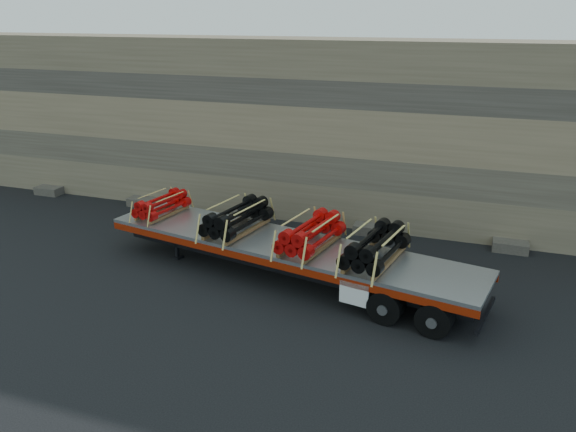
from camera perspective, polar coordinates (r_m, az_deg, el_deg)
name	(u,v)px	position (r m, az deg, el deg)	size (l,w,h in m)	color
ground	(278,278)	(17.90, -1.05, -6.28)	(120.00, 120.00, 0.00)	black
rock_wall	(333,130)	(22.70, 4.64, 8.68)	(44.00, 3.00, 7.00)	#7A6B54
trailer	(285,260)	(17.62, -0.28, -4.51)	(12.31, 2.37, 1.23)	#B4B7BC
bundle_front	(162,205)	(20.07, -12.69, 1.07)	(0.99, 1.98, 0.70)	red
bundle_midfront	(237,219)	(18.12, -5.20, -0.26)	(1.25, 2.50, 0.89)	black
bundle_midrear	(311,234)	(16.82, 2.31, -1.87)	(1.22, 2.45, 0.87)	red
bundle_rear	(375,248)	(16.03, 8.88, -3.18)	(1.25, 2.51, 0.89)	black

